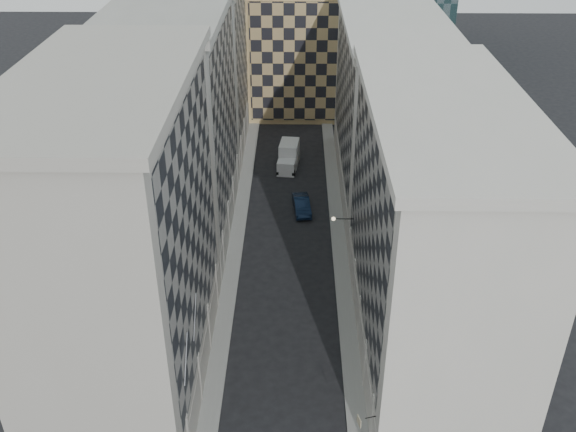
{
  "coord_description": "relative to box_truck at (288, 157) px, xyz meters",
  "views": [
    {
      "loc": [
        0.78,
        -25.36,
        35.59
      ],
      "look_at": [
        0.28,
        12.07,
        13.5
      ],
      "focal_mm": 40.0,
      "sensor_mm": 36.0,
      "label": 1
    }
  ],
  "objects": [
    {
      "name": "box_truck",
      "position": [
        0.0,
        0.0,
        0.0
      ],
      "size": [
        2.86,
        5.71,
        3.01
      ],
      "rotation": [
        0.0,
        0.0,
        -0.12
      ],
      "color": "silver",
      "rests_on": "ground"
    },
    {
      "name": "sidewalk_east",
      "position": [
        5.38,
        -17.2,
        -1.24
      ],
      "size": [
        1.5,
        100.0,
        0.15
      ],
      "primitive_type": "cube",
      "color": "gray",
      "rests_on": "ground"
    },
    {
      "name": "bldg_left_a",
      "position": [
        -10.75,
        -36.2,
        10.51
      ],
      "size": [
        10.8,
        22.8,
        23.7
      ],
      "color": "#A29C91",
      "rests_on": "ground"
    },
    {
      "name": "bldg_left_b",
      "position": [
        -10.75,
        -14.2,
        10.01
      ],
      "size": [
        10.8,
        22.8,
        22.7
      ],
      "color": "gray",
      "rests_on": "ground"
    },
    {
      "name": "bracket_lamp",
      "position": [
        4.51,
        -23.2,
        4.89
      ],
      "size": [
        1.98,
        0.36,
        0.36
      ],
      "color": "black",
      "rests_on": "ground"
    },
    {
      "name": "tan_block",
      "position": [
        2.13,
        20.7,
        8.12
      ],
      "size": [
        16.8,
        14.8,
        18.8
      ],
      "color": "tan",
      "rests_on": "ground"
    },
    {
      "name": "bldg_left_c",
      "position": [
        -10.75,
        7.8,
        9.51
      ],
      "size": [
        10.8,
        22.8,
        21.7
      ],
      "color": "#A29C91",
      "rests_on": "ground"
    },
    {
      "name": "bldg_right_b",
      "position": [
        11.03,
        -5.2,
        8.54
      ],
      "size": [
        10.8,
        28.8,
        19.7
      ],
      "color": "beige",
      "rests_on": "ground"
    },
    {
      "name": "bldg_right_a",
      "position": [
        11.01,
        -32.2,
        9.01
      ],
      "size": [
        10.8,
        26.8,
        20.7
      ],
      "color": "beige",
      "rests_on": "ground"
    },
    {
      "name": "dark_car",
      "position": [
        1.6,
        -11.19,
        -0.52
      ],
      "size": [
        2.23,
        4.98,
        1.59
      ],
      "primitive_type": "imported",
      "rotation": [
        0.0,
        0.0,
        0.12
      ],
      "color": "#0F1E38",
      "rests_on": "ground"
    },
    {
      "name": "flagpoles_left",
      "position": [
        -5.77,
        -41.2,
        6.69
      ],
      "size": [
        0.1,
        6.33,
        2.33
      ],
      "color": "gray",
      "rests_on": "ground"
    },
    {
      "name": "shop_sign",
      "position": [
        5.11,
        -44.2,
        2.53
      ],
      "size": [
        1.16,
        0.62,
        0.7
      ],
      "rotation": [
        0.0,
        0.0,
        0.27
      ],
      "color": "black",
      "rests_on": "ground"
    },
    {
      "name": "sidewalk_west",
      "position": [
        -5.12,
        -17.2,
        -1.24
      ],
      "size": [
        1.5,
        100.0,
        0.15
      ],
      "primitive_type": "cube",
      "color": "gray",
      "rests_on": "ground"
    }
  ]
}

